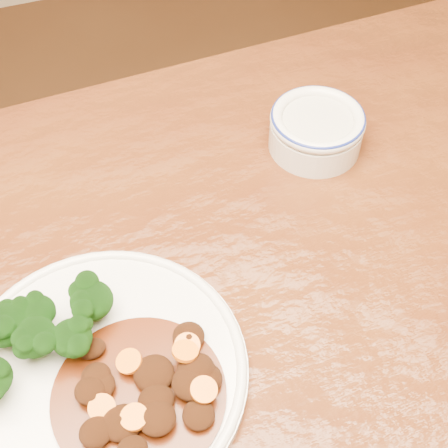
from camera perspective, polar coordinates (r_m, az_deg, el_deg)
name	(u,v)px	position (r m, az deg, el deg)	size (l,w,h in m)	color
dining_table	(157,379)	(0.76, -6.15, -13.92)	(1.54, 0.96, 0.75)	#53290E
dinner_plate	(101,372)	(0.67, -11.16, -13.12)	(0.30, 0.30, 0.02)	silver
broccoli_florets	(38,332)	(0.67, -16.67, -9.41)	(0.16, 0.10, 0.05)	#70A052
mince_stew	(150,391)	(0.64, -6.82, -14.94)	(0.17, 0.17, 0.03)	#4C1A08
dip_bowl	(316,129)	(0.85, 8.44, 8.62)	(0.13, 0.13, 0.06)	silver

